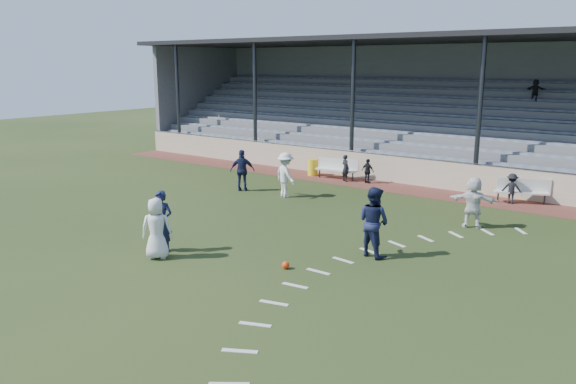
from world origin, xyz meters
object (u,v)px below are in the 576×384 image
object	(u,v)px
football	(286,265)
bench_left	(337,167)
player_white_lead	(157,228)
player_navy_lead	(162,222)
bench_right	(523,189)
trash_bin	(313,167)

from	to	relation	value
football	bench_left	bearing A→B (deg)	115.24
player_white_lead	player_navy_lead	xyz separation A→B (m)	(-0.32, 0.47, 0.04)
football	player_white_lead	bearing A→B (deg)	-156.76
bench_right	player_white_lead	size ratio (longest dim) A/B	1.15
football	player_navy_lead	xyz separation A→B (m)	(-3.71, -0.99, 0.80)
player_navy_lead	player_white_lead	bearing A→B (deg)	-77.49
trash_bin	football	bearing A→B (deg)	-59.12
bench_left	player_white_lead	size ratio (longest dim) A/B	1.17
bench_left	player_navy_lead	xyz separation A→B (m)	(1.47, -11.99, 0.32)
bench_right	trash_bin	distance (m)	9.67
bench_left	trash_bin	distance (m)	1.39
football	player_navy_lead	bearing A→B (deg)	-165.05
football	player_navy_lead	size ratio (longest dim) A/B	0.11
trash_bin	player_white_lead	bearing A→B (deg)	-75.68
trash_bin	player_white_lead	size ratio (longest dim) A/B	0.46
bench_left	trash_bin	size ratio (longest dim) A/B	2.58
bench_left	player_white_lead	bearing A→B (deg)	-89.55
bench_left	football	world-z (taller)	bench_left
bench_left	bench_right	distance (m)	8.29
bench_right	football	distance (m)	11.69
trash_bin	football	world-z (taller)	trash_bin
bench_right	trash_bin	xyz separation A→B (m)	(-9.67, -0.29, -0.17)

